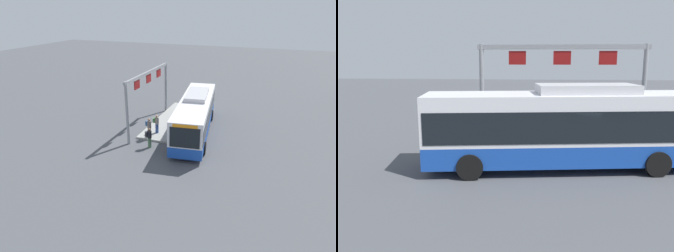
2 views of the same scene
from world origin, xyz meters
The scene contains 8 objects.
ground_plane centered at (0.00, 0.00, 0.00)m, with size 120.00×120.00×0.00m, color #4C4F54.
platform_curb centered at (-2.01, -2.92, 0.08)m, with size 10.00×2.80×0.16m, color #9E9E99.
bus_main centered at (-0.01, 0.00, 1.81)m, with size 11.42×4.02×3.46m.
person_boarding centered at (2.54, -3.29, 1.05)m, with size 0.50×0.60×1.67m.
person_waiting_near centered at (4.06, -2.61, 0.89)m, with size 0.53×0.61×1.67m.
person_waiting_mid centered at (1.55, -3.02, 1.05)m, with size 0.48×0.60×1.67m.
platform_sign_gantry centered at (-0.16, -4.44, 3.73)m, with size 8.85×0.24×5.20m.
trash_bin centered at (-6.50, -2.89, 0.61)m, with size 0.52×0.52×0.90m, color #2D5133.
Camera 1 is at (22.27, 5.83, 10.37)m, focal length 30.03 mm.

